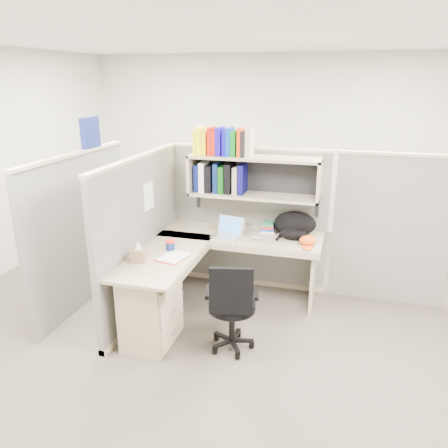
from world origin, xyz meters
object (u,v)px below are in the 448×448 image
(desk, at_px, (178,288))
(laptop, at_px, (226,228))
(task_chair, at_px, (232,320))
(snack_canister, at_px, (170,245))
(backpack, at_px, (294,225))

(desk, relative_size, laptop, 5.97)
(laptop, distance_m, task_chair, 1.12)
(snack_canister, bearing_deg, task_chair, -30.24)
(laptop, bearing_deg, desk, -98.07)
(desk, bearing_deg, snack_canister, 124.39)
(backpack, xyz_separation_m, snack_canister, (-1.13, -0.70, -0.08))
(task_chair, bearing_deg, laptop, 108.54)
(desk, xyz_separation_m, snack_canister, (-0.15, 0.23, 0.34))
(desk, relative_size, backpack, 3.92)
(task_chair, bearing_deg, desk, 160.54)
(laptop, xyz_separation_m, backpack, (0.70, 0.20, 0.03))
(backpack, bearing_deg, laptop, -142.72)
(desk, xyz_separation_m, laptop, (0.28, 0.73, 0.40))
(desk, relative_size, snack_canister, 18.09)
(desk, xyz_separation_m, task_chair, (0.59, -0.21, -0.13))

